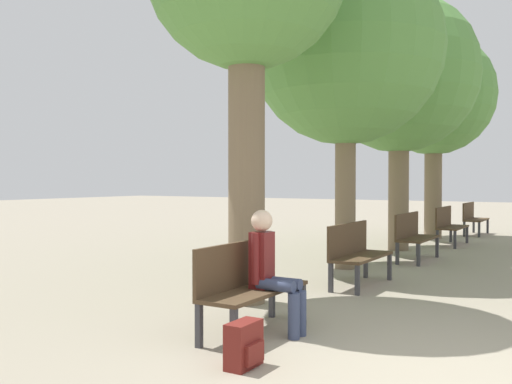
{
  "coord_description": "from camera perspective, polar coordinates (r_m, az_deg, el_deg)",
  "views": [
    {
      "loc": [
        1.09,
        -4.76,
        1.63
      ],
      "look_at": [
        -4.73,
        4.89,
        1.39
      ],
      "focal_mm": 40.0,
      "sensor_mm": 36.0,
      "label": 1
    }
  ],
  "objects": [
    {
      "name": "tree_row_3",
      "position": [
        16.88,
        17.34,
        9.14
      ],
      "size": [
        3.37,
        3.37,
        5.7
      ],
      "color": "#7A664C",
      "rests_on": "ground_plane"
    },
    {
      "name": "backpack",
      "position": [
        5.11,
        -1.18,
        -15.05
      ],
      "size": [
        0.22,
        0.37,
        0.4
      ],
      "color": "maroon",
      "rests_on": "ground_plane"
    },
    {
      "name": "tree_row_1",
      "position": [
        10.84,
        8.97,
        13.94
      ],
      "size": [
        3.55,
        3.55,
        5.81
      ],
      "color": "#7A664C",
      "rests_on": "ground_plane"
    },
    {
      "name": "bench_row_1",
      "position": [
        8.96,
        9.93,
        -5.73
      ],
      "size": [
        0.49,
        1.53,
        0.96
      ],
      "color": "#4C3823",
      "rests_on": "ground_plane"
    },
    {
      "name": "bench_row_4",
      "position": [
        18.11,
        20.86,
        -2.29
      ],
      "size": [
        0.49,
        1.53,
        0.96
      ],
      "color": "#4C3823",
      "rests_on": "ground_plane"
    },
    {
      "name": "ground_plane",
      "position": [
        5.15,
        18.06,
        -17.26
      ],
      "size": [
        80.0,
        80.0,
        0.0
      ],
      "primitive_type": "plane",
      "color": "gray"
    },
    {
      "name": "person_seated",
      "position": [
        6.08,
        1.55,
        -7.57
      ],
      "size": [
        0.6,
        0.34,
        1.31
      ],
      "color": "#384260",
      "rests_on": "ground_plane"
    },
    {
      "name": "bench_row_2",
      "position": [
        11.95,
        15.44,
        -4.02
      ],
      "size": [
        0.49,
        1.53,
        0.96
      ],
      "color": "#4C3823",
      "rests_on": "ground_plane"
    },
    {
      "name": "bench_row_3",
      "position": [
        15.01,
        18.7,
        -2.98
      ],
      "size": [
        0.49,
        1.53,
        0.96
      ],
      "color": "#4C3823",
      "rests_on": "ground_plane"
    },
    {
      "name": "tree_row_2",
      "position": [
        13.84,
        14.12,
        11.25
      ],
      "size": [
        3.64,
        3.64,
        5.9
      ],
      "color": "#7A664C",
      "rests_on": "ground_plane"
    },
    {
      "name": "bench_row_0",
      "position": [
        6.15,
        -0.91,
        -8.91
      ],
      "size": [
        0.49,
        1.53,
        0.96
      ],
      "color": "#4C3823",
      "rests_on": "ground_plane"
    }
  ]
}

